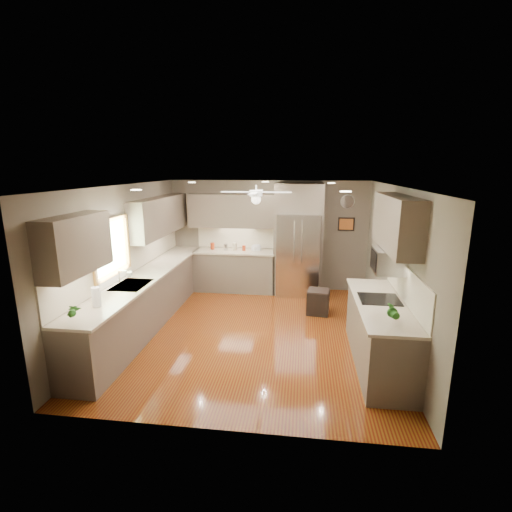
% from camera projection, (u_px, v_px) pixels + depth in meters
% --- Properties ---
extents(floor, '(5.00, 5.00, 0.00)m').
position_uv_depth(floor, '(254.00, 332.00, 6.44)').
color(floor, '#52160B').
rests_on(floor, ground).
extents(ceiling, '(5.00, 5.00, 0.00)m').
position_uv_depth(ceiling, '(254.00, 186.00, 5.85)').
color(ceiling, white).
rests_on(ceiling, ground).
extents(wall_back, '(4.50, 0.00, 4.50)m').
position_uv_depth(wall_back, '(268.00, 235.00, 8.56)').
color(wall_back, '#61574A').
rests_on(wall_back, ground).
extents(wall_front, '(4.50, 0.00, 4.50)m').
position_uv_depth(wall_front, '(221.00, 323.00, 3.73)').
color(wall_front, '#61574A').
rests_on(wall_front, ground).
extents(wall_left, '(0.00, 5.00, 5.00)m').
position_uv_depth(wall_left, '(125.00, 258.00, 6.42)').
color(wall_left, '#61574A').
rests_on(wall_left, ground).
extents(wall_right, '(0.00, 5.00, 5.00)m').
position_uv_depth(wall_right, '(394.00, 267.00, 5.87)').
color(wall_right, '#61574A').
rests_on(wall_right, ground).
extents(canister_a, '(0.10, 0.10, 0.15)m').
position_uv_depth(canister_a, '(212.00, 246.00, 8.52)').
color(canister_a, maroon).
rests_on(canister_a, back_run).
extents(canister_b, '(0.13, 0.13, 0.16)m').
position_uv_depth(canister_b, '(226.00, 247.00, 8.44)').
color(canister_b, silver).
rests_on(canister_b, back_run).
extents(canister_c, '(0.12, 0.12, 0.16)m').
position_uv_depth(canister_c, '(235.00, 246.00, 8.44)').
color(canister_c, '#B7AC89').
rests_on(canister_c, back_run).
extents(canister_d, '(0.10, 0.10, 0.12)m').
position_uv_depth(canister_d, '(244.00, 248.00, 8.40)').
color(canister_d, maroon).
rests_on(canister_d, back_run).
extents(soap_bottle, '(0.10, 0.11, 0.18)m').
position_uv_depth(soap_bottle, '(130.00, 274.00, 6.27)').
color(soap_bottle, white).
rests_on(soap_bottle, left_run).
extents(potted_plant_left, '(0.18, 0.15, 0.29)m').
position_uv_depth(potted_plant_left, '(72.00, 311.00, 4.49)').
color(potted_plant_left, '#1F5718').
rests_on(potted_plant_left, left_run).
extents(potted_plant_right, '(0.18, 0.16, 0.29)m').
position_uv_depth(potted_plant_right, '(392.00, 311.00, 4.47)').
color(potted_plant_right, '#1F5718').
rests_on(potted_plant_right, right_run).
extents(bowl, '(0.31, 0.31, 0.06)m').
position_uv_depth(bowl, '(256.00, 250.00, 8.39)').
color(bowl, '#B7AC89').
rests_on(bowl, back_run).
extents(left_run, '(0.65, 4.70, 1.45)m').
position_uv_depth(left_run, '(148.00, 298.00, 6.71)').
color(left_run, brown).
rests_on(left_run, ground).
extents(back_run, '(1.85, 0.65, 1.45)m').
position_uv_depth(back_run, '(235.00, 270.00, 8.54)').
color(back_run, brown).
rests_on(back_run, ground).
extents(uppers, '(4.50, 4.70, 0.95)m').
position_uv_depth(uppers, '(219.00, 218.00, 6.78)').
color(uppers, brown).
rests_on(uppers, wall_left).
extents(window, '(0.05, 1.12, 0.92)m').
position_uv_depth(window, '(111.00, 247.00, 5.87)').
color(window, '#BFF2B2').
rests_on(window, wall_left).
extents(sink, '(0.50, 0.70, 0.32)m').
position_uv_depth(sink, '(131.00, 287.00, 5.98)').
color(sink, silver).
rests_on(sink, left_run).
extents(refrigerator, '(1.06, 0.75, 2.45)m').
position_uv_depth(refrigerator, '(298.00, 242.00, 8.16)').
color(refrigerator, silver).
rests_on(refrigerator, ground).
extents(right_run, '(0.70, 2.20, 1.45)m').
position_uv_depth(right_run, '(379.00, 332.00, 5.32)').
color(right_run, brown).
rests_on(right_run, ground).
extents(microwave, '(0.43, 0.55, 0.34)m').
position_uv_depth(microwave, '(388.00, 261.00, 5.31)').
color(microwave, silver).
rests_on(microwave, wall_right).
extents(ceiling_fan, '(1.18, 1.18, 0.32)m').
position_uv_depth(ceiling_fan, '(256.00, 195.00, 6.18)').
color(ceiling_fan, white).
rests_on(ceiling_fan, ceiling).
extents(recessed_lights, '(2.84, 3.14, 0.01)m').
position_uv_depth(recessed_lights, '(254.00, 185.00, 6.25)').
color(recessed_lights, white).
rests_on(recessed_lights, ceiling).
extents(wall_clock, '(0.30, 0.03, 0.30)m').
position_uv_depth(wall_clock, '(347.00, 202.00, 8.14)').
color(wall_clock, white).
rests_on(wall_clock, wall_back).
extents(framed_print, '(0.36, 0.03, 0.30)m').
position_uv_depth(framed_print, '(346.00, 224.00, 8.25)').
color(framed_print, black).
rests_on(framed_print, wall_back).
extents(stool, '(0.46, 0.46, 0.48)m').
position_uv_depth(stool, '(318.00, 302.00, 7.21)').
color(stool, black).
rests_on(stool, ground).
extents(paper_towel, '(0.12, 0.12, 0.29)m').
position_uv_depth(paper_towel, '(96.00, 297.00, 5.00)').
color(paper_towel, white).
rests_on(paper_towel, left_run).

